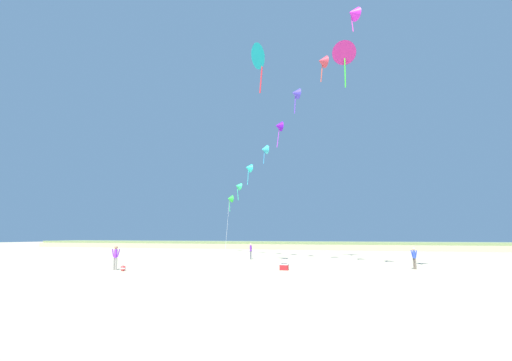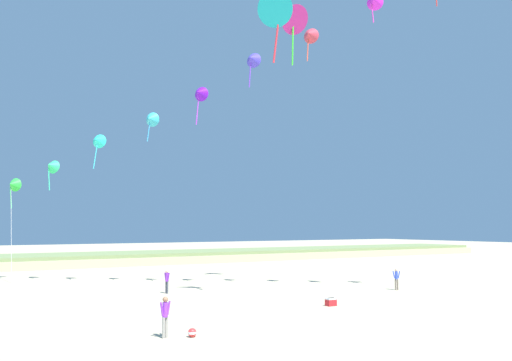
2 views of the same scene
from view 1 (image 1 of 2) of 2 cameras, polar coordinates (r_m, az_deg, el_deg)
ground_plane at (r=19.02m, az=-5.15°, el=-16.27°), size 240.00×240.00×0.00m
dune_ridge at (r=64.28m, az=10.98°, el=-10.57°), size 120.00×11.57×1.28m
person_near_left at (r=27.55m, az=24.87°, el=-11.44°), size 0.42×0.44×1.52m
person_near_right at (r=26.45m, az=-22.36°, el=-11.56°), size 0.56×0.29×1.65m
person_mid_center at (r=35.75m, az=-0.88°, el=-11.52°), size 0.22×0.55×1.57m
kite_banner_string at (r=36.62m, az=5.31°, el=11.40°), size 25.48×30.06×23.13m
large_kite_low_lead at (r=38.27m, az=14.49°, el=19.92°), size 2.38×1.85×4.98m
large_kite_mid_trail at (r=30.99m, az=0.89°, el=20.05°), size 2.50×2.55×4.44m
beach_cooler at (r=24.53m, az=4.70°, el=-14.18°), size 0.58×0.41×0.46m
beach_ball at (r=25.55m, az=-21.28°, el=-13.47°), size 0.36×0.36×0.36m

